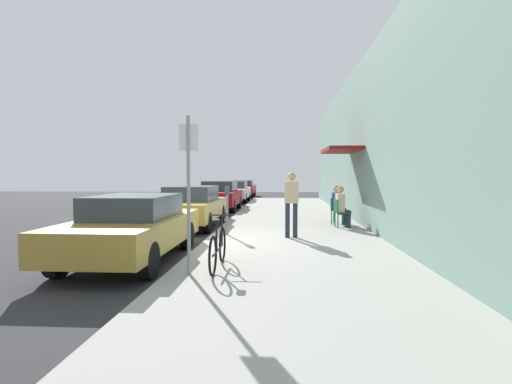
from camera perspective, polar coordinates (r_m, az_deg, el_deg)
ground_plane at (r=10.31m, az=-7.20°, el=-7.34°), size 60.00×60.00×0.00m
sidewalk_slab at (r=12.10m, az=5.20°, el=-5.58°), size 4.50×32.00×0.12m
building_facade at (r=12.34m, az=16.52°, el=7.05°), size 1.40×32.00×5.52m
parked_car_0 at (r=8.53m, az=-17.18°, el=-4.75°), size 1.80×4.40×1.34m
parked_car_1 at (r=13.55m, az=-9.25°, el=-1.95°), size 1.80×4.40×1.37m
parked_car_2 at (r=19.63m, az=-5.20°, el=-0.47°), size 1.80×4.40×1.44m
parked_car_3 at (r=25.65m, az=-3.11°, el=0.15°), size 1.80×4.40×1.34m
parked_car_4 at (r=31.32m, az=-1.88°, el=0.56°), size 1.80×4.40×1.30m
parking_meter at (r=10.86m, az=-4.15°, el=-2.12°), size 0.12×0.10×1.32m
street_sign at (r=6.64m, az=-9.60°, el=1.41°), size 0.32×0.06×2.60m
bicycle_0 at (r=7.05m, az=-5.44°, el=-7.98°), size 0.46×1.71×0.90m
cafe_chair_0 at (r=12.63m, az=11.89°, el=-2.71°), size 0.48×0.48×0.87m
seated_patron_0 at (r=12.63m, az=12.17°, el=-1.84°), size 0.45×0.39×1.29m
cafe_chair_1 at (r=13.52m, az=11.36°, el=-2.36°), size 0.56×0.56×0.87m
seated_patron_1 at (r=13.50m, az=11.62°, el=-1.56°), size 0.51×0.46×1.29m
pedestrian_standing at (r=10.41m, az=5.08°, el=-1.03°), size 0.36×0.22×1.70m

